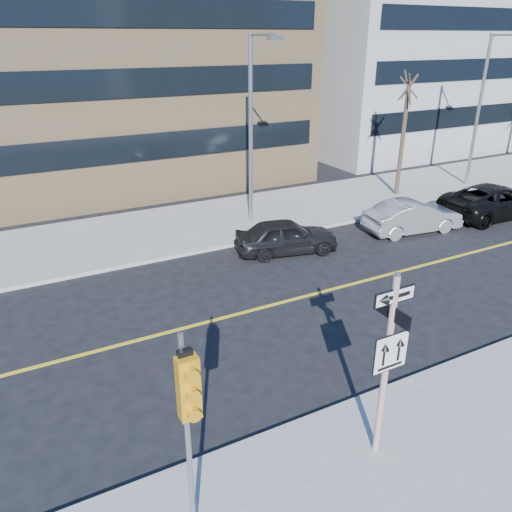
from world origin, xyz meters
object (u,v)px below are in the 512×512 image
parked_car_c (495,201)px  streetlight_a (253,120)px  sign_pole (387,358)px  street_tree_west (408,90)px  traffic_signal (189,404)px  streetlight_b (484,102)px  parked_car_b (413,217)px  parked_car_a (286,236)px

parked_car_c → streetlight_a: (-10.97, 4.05, 3.98)m
sign_pole → parked_car_c: 17.67m
streetlight_a → street_tree_west: 9.05m
sign_pole → traffic_signal: sign_pole is taller
traffic_signal → parked_car_c: 21.28m
street_tree_west → sign_pole: bearing=-133.3°
traffic_signal → streetlight_b: size_ratio=0.50×
street_tree_west → streetlight_a: bearing=-176.5°
parked_car_b → parked_car_a: bearing=91.6°
traffic_signal → sign_pole: bearing=2.1°
streetlight_a → streetlight_b: size_ratio=1.00×
sign_pole → parked_car_a: 10.86m
streetlight_b → parked_car_a: bearing=-167.1°
traffic_signal → streetlight_b: (22.00, 13.42, 1.73)m
sign_pole → parked_car_c: (14.97, 9.22, -1.66)m
parked_car_a → street_tree_west: bearing=-54.8°
streetlight_b → traffic_signal: bearing=-148.6°
streetlight_a → streetlight_b: same height
streetlight_a → parked_car_b: bearing=-33.1°
traffic_signal → streetlight_b: streetlight_b is taller
streetlight_a → street_tree_west: (9.00, 0.54, 0.77)m
parked_car_c → street_tree_west: street_tree_west is taller
sign_pole → street_tree_west: size_ratio=0.64×
parked_car_b → parked_car_c: bearing=-84.9°
traffic_signal → streetlight_a: bearing=59.2°
traffic_signal → streetlight_b: 25.83m
parked_car_b → streetlight_a: (-5.91, 3.86, 4.04)m
streetlight_a → street_tree_west: size_ratio=1.26×
parked_car_c → streetlight_a: streetlight_a is taller
sign_pole → street_tree_west: street_tree_west is taller
street_tree_west → parked_car_b: bearing=-125.1°
streetlight_b → street_tree_west: streetlight_b is taller
sign_pole → parked_car_a: bearing=69.2°
traffic_signal → parked_car_a: traffic_signal is taller
traffic_signal → streetlight_a: size_ratio=0.50×
sign_pole → traffic_signal: 4.05m
sign_pole → parked_car_c: size_ratio=0.73×
parked_car_a → parked_car_c: parked_car_c is taller
parked_car_a → streetlight_b: (14.20, 3.25, 4.06)m
traffic_signal → street_tree_west: bearing=39.4°
streetlight_b → sign_pole: bearing=-143.6°
parked_car_a → street_tree_west: street_tree_west is taller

